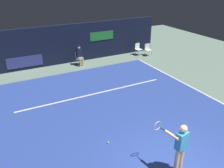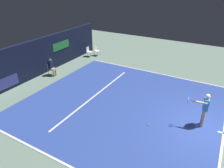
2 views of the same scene
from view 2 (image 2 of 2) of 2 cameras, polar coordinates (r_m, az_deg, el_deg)
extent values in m
plane|color=slate|center=(11.88, 2.94, -5.31)|extent=(29.28, 29.28, 0.00)
cube|color=#2D479E|center=(11.87, 2.94, -5.28)|extent=(10.03, 10.50, 0.01)
cube|color=white|center=(11.04, 28.31, -11.80)|extent=(10.03, 0.10, 0.01)
cube|color=white|center=(15.96, 11.08, 3.16)|extent=(0.10, 10.50, 0.01)
cube|color=white|center=(8.73, -13.09, -20.47)|extent=(0.10, 10.50, 0.01)
cube|color=white|center=(12.67, -4.49, -3.03)|extent=(7.82, 0.10, 0.01)
cube|color=white|center=(11.03, 27.79, -11.69)|extent=(0.10, 0.30, 0.01)
cube|color=black|center=(15.50, -21.26, 6.17)|extent=(14.37, 0.30, 2.60)
cube|color=navy|center=(14.34, -27.82, -0.13)|extent=(2.20, 0.04, 0.70)
cube|color=#1E6B2D|center=(17.13, -13.81, 10.21)|extent=(1.80, 0.04, 0.60)
cylinder|color=beige|center=(10.95, 23.65, -8.11)|extent=(0.14, 0.14, 0.92)
cylinder|color=beige|center=(10.78, 23.64, -8.69)|extent=(0.14, 0.14, 0.92)
cube|color=#338CD1|center=(10.48, 24.39, -5.08)|extent=(0.39, 0.27, 0.56)
sphere|color=beige|center=(10.28, 24.83, -3.09)|extent=(0.22, 0.22, 0.22)
cylinder|color=beige|center=(10.22, 23.34, -4.73)|extent=(0.16, 0.51, 0.09)
cylinder|color=beige|center=(10.71, 24.19, -4.83)|extent=(0.09, 0.09, 0.56)
cylinder|color=black|center=(10.20, 21.67, -4.45)|extent=(0.07, 0.30, 0.03)
torus|color=#B2B2B7|center=(10.19, 20.12, -4.19)|extent=(0.30, 0.07, 0.30)
cube|color=white|center=(15.66, -16.21, 3.86)|extent=(0.46, 0.43, 0.04)
cube|color=white|center=(15.70, -16.87, 4.74)|extent=(0.42, 0.06, 0.42)
cylinder|color=#B2B2B7|center=(15.52, -16.08, 2.73)|extent=(0.03, 0.03, 0.46)
cylinder|color=#B2B2B7|center=(15.77, -15.20, 3.24)|extent=(0.03, 0.03, 0.46)
cylinder|color=#B2B2B7|center=(15.73, -17.01, 2.94)|extent=(0.03, 0.03, 0.46)
cylinder|color=#B2B2B7|center=(15.98, -16.13, 3.44)|extent=(0.03, 0.03, 0.46)
cube|color=tan|center=(15.59, -16.01, 3.95)|extent=(0.34, 0.42, 0.14)
cylinder|color=tan|center=(15.52, -15.59, 2.81)|extent=(0.11, 0.11, 0.46)
cylinder|color=tan|center=(15.64, -15.17, 3.05)|extent=(0.11, 0.11, 0.46)
cube|color=#141933|center=(15.55, -16.49, 5.13)|extent=(0.35, 0.24, 0.52)
sphere|color=beige|center=(15.42, -16.68, 6.44)|extent=(0.20, 0.20, 0.20)
cylinder|color=#141933|center=(15.39, -16.72, 6.75)|extent=(0.19, 0.19, 0.04)
cube|color=white|center=(19.14, -4.06, 9.03)|extent=(0.47, 0.44, 0.04)
cube|color=white|center=(19.19, -4.56, 9.78)|extent=(0.42, 0.07, 0.42)
cylinder|color=#B2B2B7|center=(18.97, -3.99, 8.16)|extent=(0.03, 0.03, 0.44)
cylinder|color=#B2B2B7|center=(19.25, -3.29, 8.47)|extent=(0.03, 0.03, 0.44)
cylinder|color=#B2B2B7|center=(19.17, -4.80, 8.34)|extent=(0.03, 0.03, 0.44)
cylinder|color=#B2B2B7|center=(19.45, -4.10, 8.64)|extent=(0.03, 0.03, 0.44)
cube|color=white|center=(18.96, -6.14, 8.76)|extent=(0.49, 0.46, 0.04)
cube|color=white|center=(18.98, -6.72, 9.48)|extent=(0.42, 0.09, 0.42)
cylinder|color=#B2B2B7|center=(18.79, -5.90, 7.90)|extent=(0.03, 0.03, 0.44)
cylinder|color=#B2B2B7|center=(19.11, -5.39, 8.25)|extent=(0.03, 0.03, 0.44)
cylinder|color=#B2B2B7|center=(18.95, -6.83, 8.01)|extent=(0.03, 0.03, 0.44)
cylinder|color=#B2B2B7|center=(19.26, -6.31, 8.36)|extent=(0.03, 0.03, 0.44)
sphere|color=#CCE033|center=(10.35, 9.91, -10.94)|extent=(0.07, 0.07, 0.07)
camera|label=1|loc=(6.09, 67.58, 3.30)|focal=38.38mm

